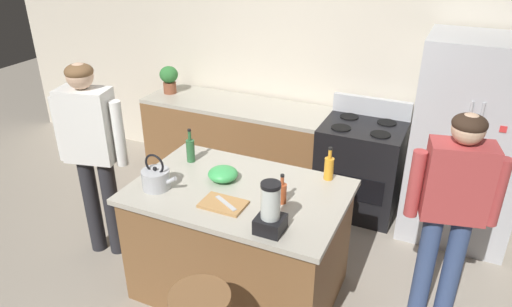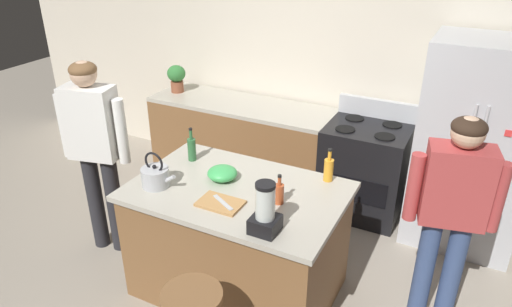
% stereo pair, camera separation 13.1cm
% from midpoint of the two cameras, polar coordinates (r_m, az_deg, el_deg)
% --- Properties ---
extents(ground_plane, '(14.00, 14.00, 0.00)m').
position_cam_midpoint_polar(ground_plane, '(3.90, -2.91, -15.85)').
color(ground_plane, '#9E9384').
extents(back_wall, '(8.00, 0.10, 2.70)m').
position_cam_midpoint_polar(back_wall, '(4.86, 7.49, 11.09)').
color(back_wall, beige).
rests_on(back_wall, ground_plane).
extents(kitchen_island, '(1.52, 1.00, 0.90)m').
position_cam_midpoint_polar(kitchen_island, '(3.61, -3.08, -10.52)').
color(kitchen_island, brown).
rests_on(kitchen_island, ground_plane).
extents(back_counter_run, '(2.00, 0.64, 0.90)m').
position_cam_midpoint_polar(back_counter_run, '(5.11, -3.05, 1.31)').
color(back_counter_run, brown).
rests_on(back_counter_run, ground_plane).
extents(refrigerator, '(0.90, 0.73, 1.81)m').
position_cam_midpoint_polar(refrigerator, '(4.38, 23.50, 1.14)').
color(refrigerator, '#B7BABF').
rests_on(refrigerator, ground_plane).
extents(stove_range, '(0.76, 0.65, 1.08)m').
position_cam_midpoint_polar(stove_range, '(4.67, 11.67, -1.65)').
color(stove_range, black).
rests_on(stove_range, ground_plane).
extents(person_by_island_left, '(0.59, 0.31, 1.69)m').
position_cam_midpoint_polar(person_by_island_left, '(3.97, -20.21, 0.99)').
color(person_by_island_left, '#26262B').
rests_on(person_by_island_left, ground_plane).
extents(person_by_sink_right, '(0.60, 0.30, 1.59)m').
position_cam_midpoint_polar(person_by_sink_right, '(3.31, 21.67, -5.60)').
color(person_by_sink_right, '#384C7A').
rests_on(person_by_sink_right, ground_plane).
extents(potted_plant, '(0.20, 0.20, 0.30)m').
position_cam_midpoint_polar(potted_plant, '(5.29, -11.20, 8.99)').
color(potted_plant, brown).
rests_on(potted_plant, back_counter_run).
extents(blender_appliance, '(0.17, 0.17, 0.34)m').
position_cam_midpoint_polar(blender_appliance, '(2.86, 0.44, -7.04)').
color(blender_appliance, black).
rests_on(blender_appliance, kitchen_island).
extents(bottle_cooking_sauce, '(0.06, 0.06, 0.22)m').
position_cam_midpoint_polar(bottle_cooking_sauce, '(3.17, 1.98, -4.75)').
color(bottle_cooking_sauce, '#B24C26').
rests_on(bottle_cooking_sauce, kitchen_island).
extents(bottle_soda, '(0.07, 0.07, 0.26)m').
position_cam_midpoint_polar(bottle_soda, '(3.47, 7.77, -1.71)').
color(bottle_soda, orange).
rests_on(bottle_soda, kitchen_island).
extents(bottle_olive_oil, '(0.07, 0.07, 0.28)m').
position_cam_midpoint_polar(bottle_olive_oil, '(3.73, -8.94, 0.45)').
color(bottle_olive_oil, '#2D6638').
rests_on(bottle_olive_oil, kitchen_island).
extents(mixing_bowl, '(0.22, 0.22, 0.10)m').
position_cam_midpoint_polar(mixing_bowl, '(3.46, -5.11, -2.49)').
color(mixing_bowl, '#3FB259').
rests_on(mixing_bowl, kitchen_island).
extents(tea_kettle, '(0.28, 0.20, 0.27)m').
position_cam_midpoint_polar(tea_kettle, '(3.42, -13.09, -2.95)').
color(tea_kettle, '#B7BABF').
rests_on(tea_kettle, kitchen_island).
extents(cutting_board, '(0.30, 0.20, 0.02)m').
position_cam_midpoint_polar(cutting_board, '(3.18, -5.17, -6.14)').
color(cutting_board, '#B7844C').
rests_on(cutting_board, kitchen_island).
extents(chef_knife, '(0.21, 0.13, 0.01)m').
position_cam_midpoint_polar(chef_knife, '(3.17, -4.86, -6.03)').
color(chef_knife, '#B7BABF').
rests_on(chef_knife, cutting_board).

